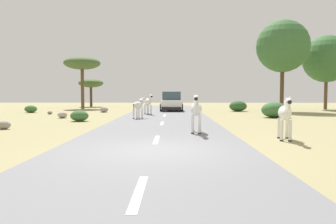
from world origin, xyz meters
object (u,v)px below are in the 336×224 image
tree_3 (82,64)px  bush_3 (31,109)px  bush_0 (79,116)px  bush_1 (238,106)px  zebra_3 (196,109)px  bush_2 (275,110)px  rock_3 (50,113)px  zebra_2 (285,114)px  rock_2 (4,125)px  tree_1 (283,46)px  car_0 (172,102)px  rock_4 (104,110)px  zebra_1 (139,105)px  tree_5 (91,83)px  rock_1 (62,115)px  zebra_0 (148,102)px  tree_4 (327,59)px

tree_3 → bush_3: size_ratio=5.33×
bush_0 → bush_1: (11.51, 10.35, 0.15)m
zebra_3 → bush_2: bearing=-119.2°
zebra_3 → rock_3: (-10.63, 12.06, -0.90)m
zebra_2 → rock_2: size_ratio=2.65×
tree_1 → car_0: bearing=178.5°
bush_3 → rock_4: bush_3 is taller
zebra_2 → zebra_3: size_ratio=0.97×
zebra_1 → zebra_2: zebra_2 is taller
zebra_3 → bush_2: 10.68m
tree_5 → bush_2: (16.83, -17.06, -2.28)m
zebra_1 → rock_1: size_ratio=2.18×
zebra_1 → rock_2: 8.10m
tree_1 → rock_2: (-17.77, -14.54, -5.65)m
tree_1 → zebra_2: bearing=-108.2°
rock_4 → bush_0: bearing=-87.4°
zebra_3 → bush_3: zebra_3 is taller
tree_5 → tree_1: bearing=-26.1°
bush_0 → bush_2: size_ratio=0.61×
zebra_0 → rock_3: size_ratio=3.96×
zebra_3 → tree_4: bearing=-121.5°
zebra_3 → tree_5: tree_5 is taller
bush_0 → bush_2: (12.49, 2.94, 0.21)m
tree_3 → rock_3: size_ratio=13.67×
zebra_1 → tree_5: 20.13m
zebra_3 → tree_5: bearing=-62.4°
zebra_2 → bush_2: zebra_2 is taller
zebra_3 → tree_4: 24.83m
tree_1 → bush_0: tree_1 is taller
tree_4 → bush_3: (-27.57, -5.61, -4.77)m
zebra_0 → rock_3: 7.92m
zebra_2 → tree_3: tree_3 is taller
zebra_1 → tree_3: (-7.46, 13.90, 3.88)m
car_0 → bush_2: (7.02, -7.64, -0.32)m
zebra_1 → rock_2: (-5.70, -5.72, -0.69)m
bush_2 → rock_3: bush_2 is taller
car_0 → rock_1: size_ratio=6.80×
bush_0 → rock_2: bearing=-118.9°
bush_1 → rock_3: size_ratio=3.91×
car_0 → tree_5: tree_5 is taller
tree_3 → rock_2: size_ratio=8.64×
bush_2 → car_0: bearing=132.6°
rock_2 → zebra_3: bearing=-10.8°
tree_1 → tree_5: size_ratio=2.44×
zebra_2 → tree_5: 30.90m
zebra_0 → tree_3: tree_3 is taller
zebra_1 → car_0: bearing=103.1°
tree_4 → bush_0: size_ratio=6.95×
rock_2 → rock_4: size_ratio=0.84×
car_0 → bush_2: size_ratio=2.48×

